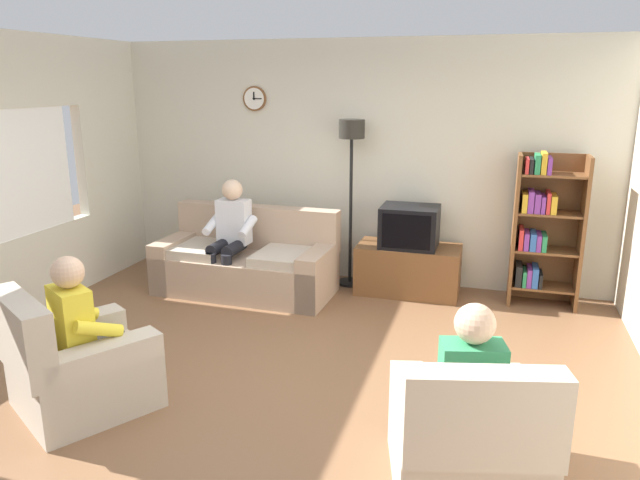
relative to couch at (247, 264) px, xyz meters
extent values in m
plane|color=brown|center=(1.02, -1.79, -0.31)|extent=(12.00, 12.00, 0.00)
cube|color=beige|center=(1.02, 0.87, 1.04)|extent=(6.20, 0.12, 2.70)
cylinder|color=brown|center=(-0.18, 0.79, 1.74)|extent=(0.28, 0.03, 0.28)
cylinder|color=white|center=(-0.18, 0.77, 1.74)|extent=(0.24, 0.01, 0.24)
cube|color=black|center=(-0.18, 0.76, 1.77)|extent=(0.02, 0.01, 0.09)
cube|color=black|center=(-0.14, 0.76, 1.74)|extent=(0.11, 0.01, 0.01)
cube|color=beige|center=(-1.84, 0.31, 1.09)|extent=(0.12, 1.10, 1.20)
cube|color=tan|center=(0.00, -0.05, -0.10)|extent=(1.92, 0.90, 0.42)
cube|color=tan|center=(0.01, 0.31, 0.35)|extent=(1.91, 0.26, 0.48)
cube|color=tan|center=(0.84, -0.08, -0.03)|extent=(0.24, 0.85, 0.56)
cube|color=tan|center=(-0.84, -0.03, -0.03)|extent=(0.24, 0.85, 0.56)
cube|color=#BCAD99|center=(0.50, -0.12, 0.16)|extent=(0.62, 0.70, 0.10)
cube|color=#BCAD99|center=(-0.50, -0.09, 0.16)|extent=(0.62, 0.70, 0.10)
cube|color=brown|center=(1.70, 0.46, -0.05)|extent=(1.10, 0.56, 0.53)
cube|color=black|center=(1.70, 0.72, -0.02)|extent=(1.10, 0.04, 0.03)
cube|color=black|center=(1.70, 0.44, 0.44)|extent=(0.60, 0.48, 0.44)
cube|color=black|center=(1.70, 0.19, 0.44)|extent=(0.50, 0.01, 0.36)
cube|color=brown|center=(2.76, 0.51, 0.46)|extent=(0.04, 0.36, 1.55)
cube|color=brown|center=(3.40, 0.51, 0.46)|extent=(0.04, 0.36, 1.55)
cube|color=brown|center=(3.08, 0.68, 0.46)|extent=(0.64, 0.02, 1.55)
cube|color=brown|center=(3.08, 0.51, -0.12)|extent=(0.60, 0.34, 0.02)
cube|color=black|center=(2.84, 0.49, 0.00)|extent=(0.06, 0.28, 0.21)
cube|color=#267F4C|center=(2.90, 0.49, -0.03)|extent=(0.04, 0.28, 0.16)
cube|color=#72338C|center=(2.94, 0.49, -0.01)|extent=(0.05, 0.28, 0.19)
cube|color=#2D59A5|center=(3.00, 0.49, -0.01)|extent=(0.06, 0.28, 0.20)
cube|color=black|center=(3.06, 0.49, -0.03)|extent=(0.03, 0.28, 0.15)
cube|color=brown|center=(3.08, 0.51, 0.27)|extent=(0.60, 0.34, 0.02)
cube|color=red|center=(2.83, 0.49, 0.39)|extent=(0.04, 0.28, 0.21)
cube|color=#72338C|center=(2.88, 0.49, 0.37)|extent=(0.05, 0.28, 0.18)
cube|color=#2D59A5|center=(2.95, 0.49, 0.37)|extent=(0.06, 0.28, 0.18)
cube|color=#72338C|center=(3.00, 0.49, 0.36)|extent=(0.04, 0.28, 0.16)
cube|color=#267F4C|center=(3.05, 0.49, 0.36)|extent=(0.05, 0.28, 0.16)
cube|color=brown|center=(3.08, 0.51, 0.66)|extent=(0.60, 0.34, 0.02)
cube|color=gold|center=(2.84, 0.49, 0.76)|extent=(0.05, 0.28, 0.19)
cube|color=#72338C|center=(2.89, 0.49, 0.77)|extent=(0.06, 0.28, 0.21)
cube|color=#72338C|center=(2.96, 0.49, 0.76)|extent=(0.06, 0.28, 0.19)
cube|color=#72338C|center=(3.01, 0.49, 0.75)|extent=(0.04, 0.28, 0.17)
cube|color=red|center=(3.06, 0.49, 0.77)|extent=(0.04, 0.28, 0.21)
cube|color=gold|center=(3.11, 0.49, 0.76)|extent=(0.05, 0.28, 0.18)
cube|color=brown|center=(3.08, 0.51, 1.04)|extent=(0.60, 0.34, 0.02)
cube|color=red|center=(2.83, 0.49, 1.13)|extent=(0.03, 0.28, 0.14)
cube|color=black|center=(2.87, 0.49, 1.13)|extent=(0.03, 0.28, 0.15)
cube|color=#267F4C|center=(2.92, 0.49, 1.15)|extent=(0.05, 0.28, 0.19)
cube|color=gold|center=(2.98, 0.49, 1.16)|extent=(0.05, 0.28, 0.21)
cube|color=#72338C|center=(3.03, 0.49, 1.14)|extent=(0.04, 0.28, 0.16)
cylinder|color=black|center=(1.03, 0.56, -0.30)|extent=(0.28, 0.28, 0.03)
cylinder|color=black|center=(1.03, 0.56, 0.54)|extent=(0.04, 0.04, 1.70)
cylinder|color=black|center=(1.03, 0.56, 1.44)|extent=(0.28, 0.28, 0.20)
cube|color=#BCAD99|center=(-0.15, -2.55, -0.11)|extent=(1.12, 1.13, 0.40)
cube|color=#BCAD99|center=(-0.34, -2.86, 0.34)|extent=(0.78, 0.57, 0.50)
cube|color=#BCAD99|center=(-0.39, -2.37, -0.03)|extent=(0.59, 0.79, 0.56)
cube|color=#BCAD99|center=(0.12, -2.69, -0.03)|extent=(0.59, 0.79, 0.56)
cube|color=#BCAD99|center=(2.48, -2.66, -0.11)|extent=(0.98, 1.01, 0.40)
cube|color=#BCAD99|center=(2.57, -3.02, 0.34)|extent=(0.82, 0.37, 0.50)
cube|color=#BCAD99|center=(2.19, -2.72, -0.03)|extent=(0.39, 0.82, 0.56)
cube|color=#BCAD99|center=(2.77, -2.57, -0.03)|extent=(0.39, 0.82, 0.56)
cube|color=silver|center=(-0.13, 0.00, 0.47)|extent=(0.35, 0.21, 0.48)
sphere|color=beige|center=(-0.14, -0.01, 0.82)|extent=(0.22, 0.22, 0.22)
cylinder|color=black|center=(-0.05, -0.20, 0.23)|extent=(0.14, 0.38, 0.13)
cylinder|color=black|center=(-0.23, -0.19, 0.23)|extent=(0.14, 0.38, 0.13)
cylinder|color=black|center=(-0.06, -0.39, -0.05)|extent=(0.11, 0.11, 0.52)
cylinder|color=black|center=(-0.24, -0.38, -0.05)|extent=(0.11, 0.11, 0.52)
cylinder|color=silver|center=(0.07, -0.11, 0.45)|extent=(0.10, 0.33, 0.20)
cylinder|color=silver|center=(-0.35, -0.10, 0.45)|extent=(0.10, 0.33, 0.20)
cube|color=yellow|center=(-0.17, -2.59, 0.35)|extent=(0.39, 0.35, 0.48)
sphere|color=#D8AD8C|center=(-0.17, -2.58, 0.70)|extent=(0.22, 0.22, 0.22)
cylinder|color=#4C4742|center=(-0.15, -2.38, 0.11)|extent=(0.31, 0.39, 0.13)
cylinder|color=#4C4742|center=(0.00, -2.47, 0.11)|extent=(0.31, 0.39, 0.13)
cylinder|color=#4C4742|center=(-0.05, -2.22, -0.11)|extent=(0.15, 0.15, 0.40)
cylinder|color=#4C4742|center=(0.10, -2.31, -0.11)|extent=(0.15, 0.15, 0.40)
cylinder|color=yellow|center=(-0.30, -2.39, 0.33)|extent=(0.25, 0.33, 0.20)
cylinder|color=yellow|center=(0.06, -2.61, 0.33)|extent=(0.25, 0.33, 0.20)
cube|color=#338C59|center=(2.50, -2.71, 0.35)|extent=(0.38, 0.28, 0.48)
sphere|color=#D8AD8C|center=(2.49, -2.70, 0.70)|extent=(0.22, 0.22, 0.22)
cylinder|color=#4C4742|center=(2.36, -2.55, 0.11)|extent=(0.22, 0.40, 0.13)
cylinder|color=#4C4742|center=(2.54, -2.51, 0.11)|extent=(0.22, 0.40, 0.13)
cylinder|color=#4C4742|center=(2.32, -2.37, -0.11)|extent=(0.13, 0.13, 0.40)
cylinder|color=#4C4742|center=(2.49, -2.32, -0.11)|extent=(0.13, 0.13, 0.40)
cylinder|color=#338C59|center=(2.27, -2.67, 0.33)|extent=(0.17, 0.34, 0.20)
cylinder|color=#338C59|center=(2.67, -2.56, 0.33)|extent=(0.17, 0.34, 0.20)
camera|label=1|loc=(2.54, -5.75, 1.94)|focal=33.54mm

